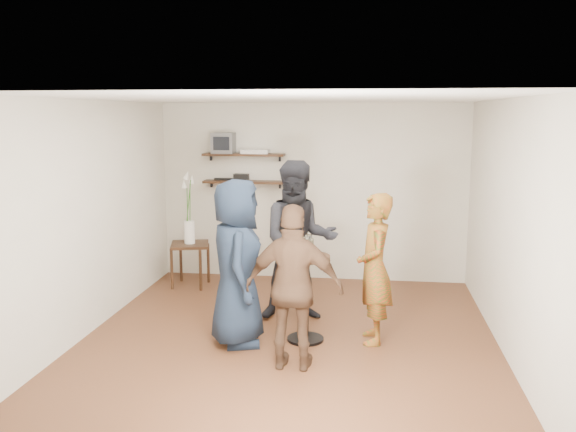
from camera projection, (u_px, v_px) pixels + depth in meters
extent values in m
cube|color=#4F2D19|center=(289.00, 339.00, 6.75)|extent=(4.50, 5.00, 0.04)
cube|color=white|center=(290.00, 97.00, 6.31)|extent=(4.50, 5.00, 0.04)
cube|color=beige|center=(312.00, 192.00, 8.99)|extent=(4.50, 0.04, 2.60)
cube|color=beige|center=(239.00, 288.00, 4.07)|extent=(4.50, 0.04, 2.60)
cube|color=beige|center=(89.00, 217.00, 6.84)|extent=(0.04, 5.00, 2.60)
cube|color=beige|center=(509.00, 227.00, 6.22)|extent=(0.04, 5.00, 2.60)
cube|color=black|center=(244.00, 155.00, 8.89)|extent=(1.20, 0.25, 0.04)
cube|color=black|center=(244.00, 182.00, 8.96)|extent=(1.20, 0.25, 0.04)
cube|color=#59595B|center=(224.00, 143.00, 8.90)|extent=(0.32, 0.30, 0.30)
cube|color=silver|center=(255.00, 152.00, 8.86)|extent=(0.40, 0.24, 0.06)
cube|color=black|center=(241.00, 177.00, 8.95)|extent=(0.22, 0.10, 0.10)
cube|color=black|center=(224.00, 179.00, 9.04)|extent=(0.30, 0.05, 0.03)
cube|color=black|center=(190.00, 245.00, 8.66)|extent=(0.63, 0.63, 0.04)
cylinder|color=black|center=(172.00, 269.00, 8.54)|extent=(0.04, 0.04, 0.58)
cylinder|color=black|center=(200.00, 270.00, 8.48)|extent=(0.04, 0.04, 0.58)
cylinder|color=black|center=(181.00, 262.00, 8.94)|extent=(0.04, 0.04, 0.58)
cylinder|color=black|center=(208.00, 263.00, 8.89)|extent=(0.04, 0.04, 0.58)
cylinder|color=white|center=(189.00, 232.00, 8.63)|extent=(0.15, 0.15, 0.32)
cylinder|color=#317220|center=(187.00, 209.00, 8.58)|extent=(0.01, 0.07, 0.59)
cone|color=white|center=(184.00, 184.00, 8.52)|extent=(0.08, 0.09, 0.13)
cylinder|color=#317220|center=(190.00, 207.00, 8.58)|extent=(0.04, 0.06, 0.66)
cone|color=white|center=(192.00, 179.00, 8.52)|extent=(0.11, 0.13, 0.14)
cylinder|color=#317220|center=(188.00, 205.00, 8.55)|extent=(0.10, 0.09, 0.72)
cone|color=white|center=(187.00, 175.00, 8.45)|extent=(0.14, 0.13, 0.14)
cylinder|color=black|center=(306.00, 257.00, 6.50)|extent=(0.52, 0.52, 0.04)
cylinder|color=black|center=(306.00, 299.00, 6.58)|extent=(0.07, 0.07, 0.88)
cylinder|color=black|center=(305.00, 339.00, 6.66)|extent=(0.40, 0.40, 0.03)
cylinder|color=silver|center=(300.00, 256.00, 6.47)|extent=(0.06, 0.06, 0.00)
cylinder|color=silver|center=(300.00, 252.00, 6.47)|extent=(0.01, 0.01, 0.08)
cylinder|color=silver|center=(300.00, 243.00, 6.45)|extent=(0.06, 0.06, 0.10)
cylinder|color=#DDC35B|center=(300.00, 245.00, 6.45)|extent=(0.06, 0.06, 0.06)
cylinder|color=silver|center=(311.00, 256.00, 6.46)|extent=(0.06, 0.06, 0.00)
cylinder|color=silver|center=(311.00, 252.00, 6.45)|extent=(0.01, 0.01, 0.08)
cylinder|color=silver|center=(311.00, 243.00, 6.44)|extent=(0.06, 0.06, 0.10)
cylinder|color=#DDC35B|center=(311.00, 245.00, 6.44)|extent=(0.06, 0.06, 0.06)
cylinder|color=silver|center=(305.00, 254.00, 6.56)|extent=(0.06, 0.06, 0.00)
cylinder|color=silver|center=(305.00, 250.00, 6.55)|extent=(0.01, 0.01, 0.08)
cylinder|color=silver|center=(305.00, 241.00, 6.54)|extent=(0.06, 0.06, 0.10)
cylinder|color=#DDC35B|center=(305.00, 243.00, 6.54)|extent=(0.06, 0.06, 0.06)
cylinder|color=silver|center=(309.00, 255.00, 6.52)|extent=(0.07, 0.07, 0.00)
cylinder|color=silver|center=(309.00, 250.00, 6.51)|extent=(0.01, 0.01, 0.10)
cylinder|color=silver|center=(309.00, 240.00, 6.49)|extent=(0.07, 0.07, 0.12)
cylinder|color=#DDC35B|center=(309.00, 243.00, 6.50)|extent=(0.07, 0.07, 0.07)
imported|color=red|center=(375.00, 269.00, 6.50)|extent=(0.45, 0.63, 1.62)
imported|color=black|center=(299.00, 241.00, 7.22)|extent=(1.06, 0.91, 1.91)
imported|color=black|center=(237.00, 263.00, 6.43)|extent=(0.76, 0.98, 1.78)
imported|color=#462D1E|center=(294.00, 288.00, 5.81)|extent=(0.96, 0.43, 1.61)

